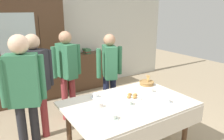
{
  "coord_description": "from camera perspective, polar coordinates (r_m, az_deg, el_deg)",
  "views": [
    {
      "loc": [
        -1.58,
        -2.27,
        1.96
      ],
      "look_at": [
        0.0,
        0.2,
        1.11
      ],
      "focal_mm": 34.23,
      "sensor_mm": 36.0,
      "label": 1
    }
  ],
  "objects": [
    {
      "name": "tea_cup_mid_right",
      "position": [
        2.79,
        4.59,
        -8.77
      ],
      "size": [
        0.13,
        0.13,
        0.06
      ],
      "color": "silver",
      "rests_on": "dining_table"
    },
    {
      "name": "tea_cup_near_left",
      "position": [
        2.45,
        0.24,
        -12.49
      ],
      "size": [
        0.13,
        0.13,
        0.06
      ],
      "color": "silver",
      "rests_on": "dining_table"
    },
    {
      "name": "tea_cup_center",
      "position": [
        2.72,
        -3.49,
        -9.39
      ],
      "size": [
        0.13,
        0.13,
        0.06
      ],
      "color": "white",
      "rests_on": "dining_table"
    },
    {
      "name": "spoon_mid_right",
      "position": [
        3.07,
        12.75,
        -7.21
      ],
      "size": [
        0.12,
        0.02,
        0.01
      ],
      "color": "silver",
      "rests_on": "dining_table"
    },
    {
      "name": "bread_basket",
      "position": [
        3.53,
        9.24,
        -3.38
      ],
      "size": [
        0.24,
        0.24,
        0.16
      ],
      "color": "#9E7542",
      "rests_on": "dining_table"
    },
    {
      "name": "dining_table",
      "position": [
        2.89,
        4.74,
        -10.59
      ],
      "size": [
        1.66,
        1.11,
        0.76
      ],
      "color": "#4C3321",
      "rests_on": "ground"
    },
    {
      "name": "bookshelf_low",
      "position": [
        5.41,
        -6.59,
        -0.17
      ],
      "size": [
        0.97,
        0.35,
        0.89
      ],
      "color": "#4C3321",
      "rests_on": "ground"
    },
    {
      "name": "person_behind_table_right",
      "position": [
        3.79,
        -11.93,
        0.64
      ],
      "size": [
        0.52,
        0.4,
        1.6
      ],
      "color": "#933338",
      "rests_on": "ground"
    },
    {
      "name": "spoon_far_left",
      "position": [
        3.29,
        7.38,
        -5.35
      ],
      "size": [
        0.12,
        0.02,
        0.01
      ],
      "color": "silver",
      "rests_on": "dining_table"
    },
    {
      "name": "person_behind_table_left",
      "position": [
        3.3,
        -19.75,
        -1.97
      ],
      "size": [
        0.52,
        0.4,
        1.62
      ],
      "color": "#933338",
      "rests_on": "ground"
    },
    {
      "name": "tea_cup_far_right",
      "position": [
        2.93,
        14.6,
        -8.0
      ],
      "size": [
        0.13,
        0.13,
        0.06
      ],
      "color": "white",
      "rests_on": "dining_table"
    },
    {
      "name": "wall_cabinet",
      "position": [
        4.76,
        -23.82,
        4.03
      ],
      "size": [
        1.88,
        0.46,
        2.14
      ],
      "color": "#4C3321",
      "rests_on": "ground"
    },
    {
      "name": "back_wall",
      "position": [
        5.21,
        -14.87,
        8.93
      ],
      "size": [
        6.4,
        0.1,
        2.7
      ],
      "primitive_type": "cube",
      "color": "silver",
      "rests_on": "ground"
    },
    {
      "name": "book_stack",
      "position": [
        5.29,
        -6.77,
        5.1
      ],
      "size": [
        0.15,
        0.22,
        0.12
      ],
      "color": "#3D754C",
      "rests_on": "bookshelf_low"
    },
    {
      "name": "person_near_right_end",
      "position": [
        2.75,
        -22.42,
        -4.88
      ],
      "size": [
        0.52,
        0.32,
        1.69
      ],
      "color": "#232328",
      "rests_on": "ground"
    },
    {
      "name": "pastry_plate",
      "position": [
        3.01,
        5.35,
        -7.11
      ],
      "size": [
        0.28,
        0.28,
        0.05
      ],
      "color": "white",
      "rests_on": "dining_table"
    },
    {
      "name": "tea_cup_far_left",
      "position": [
        3.01,
        -4.52,
        -6.84
      ],
      "size": [
        0.13,
        0.13,
        0.06
      ],
      "color": "white",
      "rests_on": "dining_table"
    },
    {
      "name": "tea_cup_mid_left",
      "position": [
        3.24,
        10.34,
        -5.34
      ],
      "size": [
        0.13,
        0.13,
        0.06
      ],
      "color": "white",
      "rests_on": "dining_table"
    },
    {
      "name": "person_by_cabinet",
      "position": [
        3.81,
        -0.66,
        0.47
      ],
      "size": [
        0.52,
        0.41,
        1.54
      ],
      "color": "#191E38",
      "rests_on": "ground"
    },
    {
      "name": "spoon_far_right",
      "position": [
        2.56,
        4.93,
        -11.83
      ],
      "size": [
        0.12,
        0.02,
        0.01
      ],
      "color": "silver",
      "rests_on": "dining_table"
    }
  ]
}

